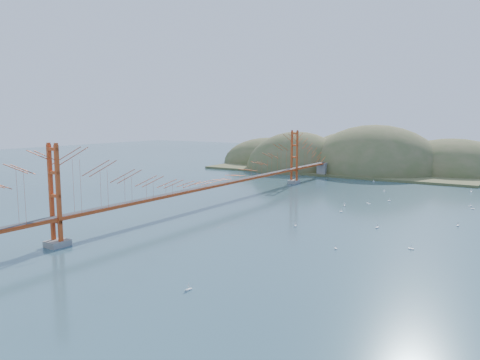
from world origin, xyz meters
The scene contains 18 objects.
ground centered at (0.00, 0.00, 0.00)m, with size 320.00×320.00×0.00m, color #2D4D5A.
bridge centered at (0.00, 0.18, 7.01)m, with size 2.20×94.40×12.00m.
far_headlands centered at (2.21, 68.52, 0.00)m, with size 84.00×58.00×25.00m.
sailboat_5 centered at (36.51, 5.35, 0.14)m, with size 0.50×0.56×0.63m.
sailboat_10 centered at (20.98, -32.51, 0.16)m, with size 0.59×0.65×0.73m.
sailboat_3 centered at (19.92, 29.43, 0.14)m, with size 0.53×0.53×0.57m.
sailboat_7 centered at (21.39, 14.83, 0.15)m, with size 0.60×0.50×0.69m.
sailboat_6 centered at (26.81, -13.96, 0.13)m, with size 0.53×0.53×0.56m.
sailboat_16 centered at (23.67, 19.19, 0.15)m, with size 0.60×0.60×0.65m.
sailboat_2 centered at (33.86, -9.63, 0.16)m, with size 0.62×0.53×0.72m.
sailboat_4 centered at (27.74, -1.60, 0.15)m, with size 0.59×0.62×0.70m.
sailboat_1 centered at (18.64, 10.87, 0.15)m, with size 0.64×0.64×0.70m.
sailboat_17 centered at (36.75, 19.12, 0.15)m, with size 0.58×0.49×0.68m.
sailboat_15 centered at (34.37, 37.76, 0.16)m, with size 0.58×0.65×0.74m.
sailboat_0 centered at (18.27, -6.55, 0.15)m, with size 0.54×0.61×0.69m.
sailboat_14 centered at (19.99, 5.73, 0.14)m, with size 0.55×0.55×0.62m.
sailboat_8 centered at (36.14, 21.49, 0.15)m, with size 0.62×0.62×0.65m.
sailboat_12 centered at (14.00, 42.00, 0.14)m, with size 0.51×0.47×0.57m.
Camera 1 is at (45.09, -61.94, 14.49)m, focal length 35.00 mm.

